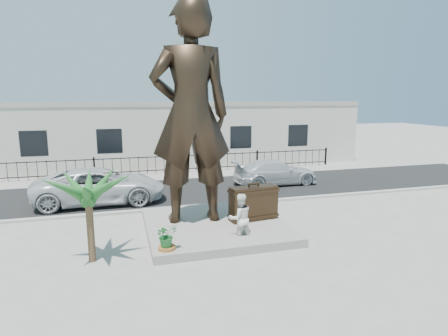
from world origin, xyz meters
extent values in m
plane|color=#9E9991|center=(0.00, 0.00, 0.00)|extent=(100.00, 100.00, 0.00)
cube|color=black|center=(0.00, 8.00, 0.01)|extent=(40.00, 7.00, 0.01)
cube|color=#A5A399|center=(0.00, 4.50, 0.06)|extent=(40.00, 0.25, 0.12)
cube|color=#9E9991|center=(0.00, 12.00, 0.01)|extent=(40.00, 2.50, 0.02)
cube|color=gray|center=(-0.50, 1.50, 0.15)|extent=(5.20, 5.20, 0.30)
cube|color=black|center=(0.00, 12.80, 0.60)|extent=(22.00, 0.10, 1.20)
cube|color=silver|center=(0.00, 17.00, 2.20)|extent=(28.00, 7.00, 4.40)
imported|color=black|center=(-1.28, 2.02, 4.40)|extent=(3.07, 2.09, 8.20)
cube|color=#2E2013|center=(1.03, 1.42, 0.96)|extent=(1.94, 0.83, 1.33)
imported|color=white|center=(0.02, 0.02, 0.88)|extent=(0.89, 0.71, 1.76)
imported|color=silver|center=(-4.89, 6.57, 0.85)|extent=(6.06, 2.81, 1.68)
imported|color=silver|center=(4.79, 7.90, 0.72)|extent=(4.95, 2.06, 1.43)
imported|color=#FF410D|center=(-0.48, 11.93, 0.78)|extent=(1.12, 0.88, 1.52)
cylinder|color=#9D5D29|center=(-2.62, -0.63, 0.20)|extent=(0.56, 0.56, 0.40)
imported|color=#22692C|center=(-2.62, -0.63, 0.77)|extent=(0.82, 0.77, 0.74)
camera|label=1|loc=(-3.91, -11.84, 5.04)|focal=30.00mm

